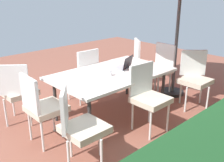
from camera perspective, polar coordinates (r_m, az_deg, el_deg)
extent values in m
cube|color=#935442|center=(4.44, 0.00, -7.17)|extent=(10.00, 10.00, 0.02)
cube|color=silver|center=(4.16, 0.00, 1.61)|extent=(1.91, 1.15, 0.04)
cylinder|color=#333333|center=(5.10, 3.32, 0.78)|extent=(0.05, 0.05, 0.68)
cylinder|color=#333333|center=(4.16, -12.19, -4.20)|extent=(0.05, 0.05, 0.68)
cylinder|color=#333333|center=(4.60, 10.99, -1.76)|extent=(0.05, 0.05, 0.68)
cylinder|color=#333333|center=(3.52, -4.86, -8.40)|extent=(0.05, 0.05, 0.68)
cylinder|color=#4C4C4C|center=(5.04, 13.93, 10.04)|extent=(0.06, 0.06, 2.39)
cylinder|color=black|center=(5.35, 12.91, -2.35)|extent=(0.44, 0.44, 0.06)
cube|color=beige|center=(4.80, -6.58, 1.33)|extent=(0.46, 0.46, 0.08)
cube|color=white|center=(4.56, -5.15, 3.87)|extent=(0.44, 0.05, 0.45)
cylinder|color=white|center=(5.13, -6.03, -0.57)|extent=(0.03, 0.03, 0.45)
cylinder|color=white|center=(4.94, -9.38, -1.55)|extent=(0.03, 0.03, 0.45)
cylinder|color=white|center=(4.86, -3.50, -1.67)|extent=(0.03, 0.03, 0.45)
cylinder|color=white|center=(4.66, -6.93, -2.75)|extent=(0.03, 0.03, 0.45)
cube|color=beige|center=(3.03, -5.98, -10.27)|extent=(0.46, 0.46, 0.08)
cube|color=white|center=(2.92, -10.30, -5.84)|extent=(0.30, 0.37, 0.45)
cylinder|color=white|center=(3.03, -2.29, -16.22)|extent=(0.03, 0.03, 0.45)
cylinder|color=white|center=(3.32, -2.60, -12.57)|extent=(0.03, 0.03, 0.45)
cylinder|color=white|center=(3.04, -9.38, -16.38)|extent=(0.03, 0.03, 0.45)
cylinder|color=white|center=(3.33, -8.95, -12.72)|extent=(0.03, 0.03, 0.45)
cube|color=beige|center=(3.77, 8.43, -4.08)|extent=(0.46, 0.46, 0.08)
cube|color=white|center=(3.81, 6.34, 0.55)|extent=(0.44, 0.07, 0.45)
cylinder|color=white|center=(3.66, 8.33, -9.49)|extent=(0.03, 0.03, 0.45)
cylinder|color=white|center=(3.90, 12.00, -7.76)|extent=(0.03, 0.03, 0.45)
cylinder|color=white|center=(3.88, 4.45, -7.52)|extent=(0.03, 0.03, 0.45)
cylinder|color=white|center=(4.11, 8.15, -6.02)|extent=(0.03, 0.03, 0.45)
cube|color=beige|center=(5.54, 3.23, 3.94)|extent=(0.46, 0.46, 0.08)
cube|color=white|center=(5.51, 5.45, 6.65)|extent=(0.29, 0.37, 0.45)
cylinder|color=white|center=(5.76, 1.12, 1.84)|extent=(0.03, 0.03, 0.45)
cylinder|color=white|center=(5.42, 1.62, 0.67)|extent=(0.03, 0.03, 0.45)
cylinder|color=white|center=(5.81, 4.64, 1.96)|extent=(0.03, 0.03, 0.45)
cylinder|color=white|center=(5.48, 5.35, 0.81)|extent=(0.03, 0.03, 0.45)
cube|color=beige|center=(3.59, -13.99, -5.77)|extent=(0.46, 0.46, 0.08)
cube|color=white|center=(3.41, -17.47, -2.67)|extent=(0.06, 0.44, 0.45)
cylinder|color=white|center=(3.64, -9.76, -9.73)|extent=(0.03, 0.03, 0.45)
cylinder|color=white|center=(3.92, -12.57, -7.67)|extent=(0.03, 0.03, 0.45)
cylinder|color=white|center=(3.50, -14.86, -11.47)|extent=(0.03, 0.03, 0.45)
cylinder|color=white|center=(3.79, -17.37, -9.17)|extent=(0.03, 0.03, 0.45)
cube|color=beige|center=(5.08, 9.78, 2.22)|extent=(0.46, 0.46, 0.08)
cube|color=white|center=(5.17, 11.44, 5.47)|extent=(0.05, 0.44, 0.45)
cylinder|color=white|center=(5.15, 6.80, -0.52)|extent=(0.03, 0.03, 0.45)
cylinder|color=white|center=(4.93, 9.89, -1.62)|extent=(0.03, 0.03, 0.45)
cylinder|color=white|center=(5.41, 9.36, 0.36)|extent=(0.03, 0.03, 0.45)
cylinder|color=white|center=(5.20, 12.40, -0.64)|extent=(0.03, 0.03, 0.45)
cube|color=beige|center=(4.68, 17.59, -0.02)|extent=(0.46, 0.46, 0.08)
cube|color=white|center=(4.79, 17.22, 3.82)|extent=(0.34, 0.33, 0.45)
cylinder|color=white|center=(4.56, 15.71, -3.92)|extent=(0.03, 0.03, 0.45)
cylinder|color=white|center=(4.67, 19.99, -3.84)|extent=(0.03, 0.03, 0.45)
cylinder|color=white|center=(4.88, 14.66, -2.22)|extent=(0.03, 0.03, 0.45)
cylinder|color=white|center=(4.98, 18.68, -2.19)|extent=(0.03, 0.03, 0.45)
cube|color=beige|center=(4.25, -19.46, -2.25)|extent=(0.46, 0.46, 0.08)
cube|color=white|center=(3.97, -20.71, 0.16)|extent=(0.36, 0.31, 0.45)
cylinder|color=white|center=(4.46, -16.23, -4.53)|extent=(0.03, 0.03, 0.45)
cylinder|color=white|center=(4.56, -20.64, -4.50)|extent=(0.03, 0.03, 0.45)
cylinder|color=white|center=(4.14, -17.32, -6.57)|extent=(0.03, 0.03, 0.45)
cylinder|color=white|center=(4.25, -22.05, -6.48)|extent=(0.03, 0.03, 0.45)
cube|color=#B7B7BC|center=(4.36, 2.14, 2.86)|extent=(0.38, 0.32, 0.02)
cube|color=black|center=(4.29, 3.50, 4.04)|extent=(0.32, 0.16, 0.20)
cylinder|color=white|center=(3.97, -0.58, 1.80)|extent=(0.08, 0.08, 0.10)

